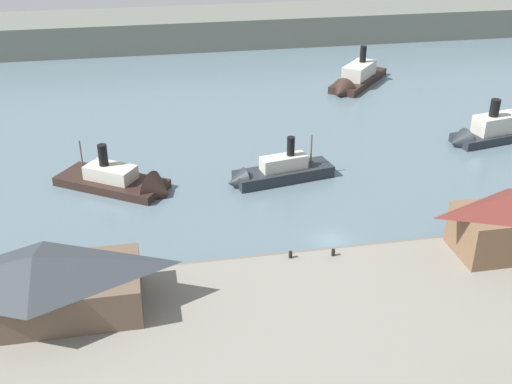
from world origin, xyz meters
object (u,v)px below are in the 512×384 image
mooring_post_center_west (290,255)px  ferry_departing_north (274,173)px  mooring_post_east (333,252)px  ferry_approaching_west (489,132)px  ferry_shed_west_terminal (37,285)px  ferry_approaching_east (355,80)px  ferry_moored_east (127,183)px

mooring_post_center_west → ferry_departing_north: 23.92m
mooring_post_east → ferry_approaching_west: 51.19m
ferry_shed_west_terminal → ferry_approaching_west: ferry_shed_west_terminal is taller
ferry_departing_north → ferry_approaching_east: (28.04, 43.75, 0.23)m
ferry_approaching_west → mooring_post_east: bearing=-140.0°
ferry_shed_west_terminal → ferry_approaching_west: (73.35, 37.80, -3.06)m
ferry_approaching_east → ferry_approaching_west: (13.44, -35.06, 0.14)m
ferry_departing_north → mooring_post_east: bearing=-84.6°
ferry_approaching_west → ferry_shed_west_terminal: bearing=-152.7°
mooring_post_center_west → ferry_shed_west_terminal: bearing=-169.4°
ferry_shed_west_terminal → mooring_post_east: ferry_shed_west_terminal is taller
mooring_post_east → mooring_post_center_west: bearing=174.5°
mooring_post_center_west → ferry_approaching_east: 74.28m
ferry_approaching_east → ferry_shed_west_terminal: bearing=-129.4°
mooring_post_east → ferry_moored_east: 35.58m
mooring_post_east → ferry_approaching_east: size_ratio=0.04×
mooring_post_center_west → ferry_approaching_west: (44.50, 32.42, 0.08)m
mooring_post_center_west → ferry_moored_east: 31.70m
ferry_shed_west_terminal → mooring_post_center_west: 29.51m
mooring_post_center_west → ferry_moored_east: ferry_moored_east is taller
ferry_approaching_east → mooring_post_east: bearing=-110.7°
ferry_shed_west_terminal → ferry_approaching_west: size_ratio=1.14×
ferry_departing_north → ferry_approaching_west: bearing=11.8°
ferry_shed_west_terminal → ferry_moored_east: (9.27, 30.31, -3.71)m
ferry_approaching_west → ferry_departing_north: bearing=-168.2°
ferry_approaching_west → mooring_post_center_west: bearing=-143.9°
mooring_post_center_west → ferry_approaching_west: size_ratio=0.05×
mooring_post_east → ferry_approaching_west: size_ratio=0.05×
mooring_post_east → ferry_approaching_west: (39.19, 32.92, 0.08)m
ferry_moored_east → ferry_approaching_east: bearing=40.0°
mooring_post_center_west → ferry_approaching_west: 55.06m
mooring_post_east → ferry_departing_north: (-2.29, 24.23, -0.28)m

